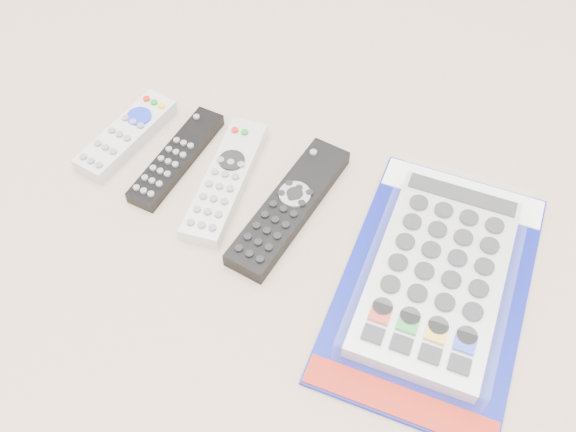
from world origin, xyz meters
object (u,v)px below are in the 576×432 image
at_px(remote_small_grey, 127,135).
at_px(jumbo_remote_packaged, 438,274).
at_px(remote_slim_black, 176,158).
at_px(remote_silver_dvd, 226,180).
at_px(remote_large_black, 289,207).

xyz_separation_m(remote_small_grey, jumbo_remote_packaged, (0.42, -0.06, 0.01)).
height_order(remote_slim_black, jumbo_remote_packaged, jumbo_remote_packaged).
relative_size(remote_slim_black, jumbo_remote_packaged, 0.53).
relative_size(remote_small_grey, remote_silver_dvd, 0.81).
bearing_deg(remote_large_black, remote_small_grey, -177.78).
bearing_deg(jumbo_remote_packaged, remote_silver_dvd, 171.51).
bearing_deg(remote_slim_black, remote_large_black, -1.72).
xyz_separation_m(remote_silver_dvd, jumbo_remote_packaged, (0.27, -0.04, 0.01)).
bearing_deg(remote_silver_dvd, remote_large_black, -11.43).
relative_size(remote_silver_dvd, jumbo_remote_packaged, 0.60).
height_order(remote_slim_black, remote_silver_dvd, remote_silver_dvd).
xyz_separation_m(remote_slim_black, jumbo_remote_packaged, (0.34, -0.05, 0.01)).
xyz_separation_m(remote_silver_dvd, remote_large_black, (0.09, -0.01, 0.00)).
height_order(remote_silver_dvd, jumbo_remote_packaged, jumbo_remote_packaged).
xyz_separation_m(remote_slim_black, remote_silver_dvd, (0.07, -0.01, 0.00)).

